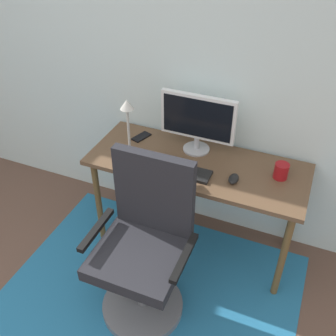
% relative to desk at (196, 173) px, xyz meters
% --- Properties ---
extents(wall_back, '(6.00, 0.10, 2.60)m').
position_rel_desk_xyz_m(wall_back, '(-0.53, 0.35, 0.64)').
color(wall_back, silver).
rests_on(wall_back, ground).
extents(area_rug, '(1.88, 1.47, 0.01)m').
position_rel_desk_xyz_m(area_rug, '(-0.10, -0.56, -0.65)').
color(area_rug, teal).
rests_on(area_rug, ground).
extents(desk, '(1.43, 0.56, 0.74)m').
position_rel_desk_xyz_m(desk, '(0.00, 0.00, 0.00)').
color(desk, brown).
rests_on(desk, ground).
extents(monitor, '(0.50, 0.18, 0.40)m').
position_rel_desk_xyz_m(monitor, '(-0.06, 0.14, 0.32)').
color(monitor, '#B2B2B7').
rests_on(monitor, desk).
extents(keyboard, '(0.43, 0.13, 0.02)m').
position_rel_desk_xyz_m(keyboard, '(-0.09, -0.13, 0.09)').
color(keyboard, black).
rests_on(keyboard, desk).
extents(computer_mouse, '(0.06, 0.10, 0.03)m').
position_rel_desk_xyz_m(computer_mouse, '(0.27, -0.09, 0.10)').
color(computer_mouse, black).
rests_on(computer_mouse, desk).
extents(coffee_cup, '(0.09, 0.09, 0.10)m').
position_rel_desk_xyz_m(coffee_cup, '(0.52, 0.05, 0.13)').
color(coffee_cup, maroon).
rests_on(coffee_cup, desk).
extents(cell_phone, '(0.11, 0.15, 0.01)m').
position_rel_desk_xyz_m(cell_phone, '(-0.47, 0.13, 0.09)').
color(cell_phone, black).
rests_on(cell_phone, desk).
extents(desk_lamp, '(0.11, 0.11, 0.45)m').
position_rel_desk_xyz_m(desk_lamp, '(-0.40, -0.16, 0.37)').
color(desk_lamp, black).
rests_on(desk_lamp, desk).
extents(office_chair, '(0.58, 0.51, 1.06)m').
position_rel_desk_xyz_m(office_chair, '(-0.10, -0.60, -0.20)').
color(office_chair, slate).
rests_on(office_chair, ground).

